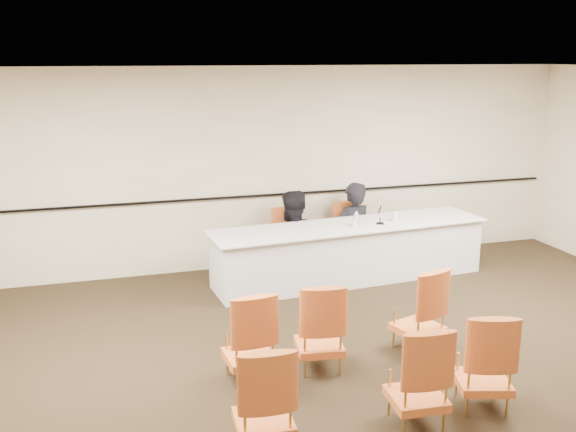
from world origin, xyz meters
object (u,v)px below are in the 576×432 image
object	(u,v)px
water_bottle	(356,219)
aud_chair_back_right	(484,359)
panelist_main	(352,240)
panelist_second	(291,251)
aud_chair_front_left	(249,336)
aud_chair_front_mid	(319,325)
panelist_main_chair	(352,235)
aud_chair_back_left	(263,397)
coffee_cup	(395,217)
aud_chair_back_mid	(418,374)
panelist_second_chair	(291,241)
microphone	(380,214)
drinking_glass	(355,223)
panel_table	(349,252)
aud_chair_front_right	(419,309)

from	to	relation	value
water_bottle	aud_chair_back_right	size ratio (longest dim) A/B	0.22
panelist_main	panelist_second	bearing A→B (deg)	-11.13
aud_chair_front_left	aud_chair_front_mid	xyz separation A→B (m)	(0.74, 0.03, 0.00)
panelist_main_chair	aud_chair_back_left	size ratio (longest dim) A/B	1.00
coffee_cup	aud_chair_back_mid	world-z (taller)	coffee_cup
water_bottle	aud_chair_front_mid	size ratio (longest dim) A/B	0.22
panelist_second_chair	water_bottle	distance (m)	1.08
panelist_main_chair	coffee_cup	xyz separation A→B (m)	(0.40, -0.63, 0.41)
panelist_main	aud_chair_back_left	xyz separation A→B (m)	(-2.52, -4.25, 0.09)
water_bottle	aud_chair_back_mid	bearing A→B (deg)	-104.34
coffee_cup	aud_chair_front_mid	xyz separation A→B (m)	(-2.02, -2.43, -0.41)
aud_chair_back_left	panelist_second_chair	bearing A→B (deg)	73.57
microphone	drinking_glass	size ratio (longest dim) A/B	3.13
panelist_second_chair	aud_chair_back_mid	world-z (taller)	same
panel_table	aud_chair_back_left	distance (m)	4.27
microphone	drinking_glass	bearing A→B (deg)	-159.39
panelist_second	microphone	bearing A→B (deg)	131.99
panelist_second	aud_chair_back_right	distance (m)	4.15
drinking_glass	aud_chair_front_left	world-z (taller)	aud_chair_front_left
microphone	aud_chair_back_right	distance (m)	3.57
panelist_main_chair	coffee_cup	distance (m)	0.85
panel_table	water_bottle	world-z (taller)	water_bottle
panelist_main_chair	water_bottle	bearing A→B (deg)	-113.48
panel_table	coffee_cup	bearing A→B (deg)	-5.95
coffee_cup	aud_chair_front_left	xyz separation A→B (m)	(-2.76, -2.46, -0.41)
aud_chair_back_left	aud_chair_front_right	bearing A→B (deg)	35.41
aud_chair_back_left	panel_table	bearing A→B (deg)	62.03
panelist_second	aud_chair_back_mid	xyz separation A→B (m)	(-0.14, -4.20, 0.14)
panelist_main	panelist_second	xyz separation A→B (m)	(-1.01, -0.08, -0.05)
panelist_main	aud_chair_back_mid	xyz separation A→B (m)	(-1.16, -4.28, 0.09)
panel_table	aud_chair_back_mid	xyz separation A→B (m)	(-0.86, -3.66, 0.07)
panelist_main_chair	aud_chair_back_right	xyz separation A→B (m)	(-0.45, -4.19, 0.00)
drinking_glass	coffee_cup	world-z (taller)	coffee_cup
aud_chair_back_mid	aud_chair_front_left	bearing A→B (deg)	140.25
aud_chair_front_left	aud_chair_back_left	size ratio (longest dim) A/B	1.00
drinking_glass	aud_chair_front_left	bearing A→B (deg)	-131.45
aud_chair_front_right	aud_chair_back_right	distance (m)	1.23
aud_chair_back_mid	aud_chair_back_left	bearing A→B (deg)	-176.39
coffee_cup	aud_chair_back_left	size ratio (longest dim) A/B	0.15
panelist_second_chair	aud_chair_back_mid	size ratio (longest dim) A/B	1.00
aud_chair_front_mid	aud_chair_front_right	bearing A→B (deg)	13.93
panelist_second	microphone	size ratio (longest dim) A/B	5.77
water_bottle	aud_chair_back_mid	world-z (taller)	water_bottle
aud_chair_front_right	panel_table	bearing A→B (deg)	69.39
panel_table	aud_chair_back_right	size ratio (longest dim) A/B	4.25
panelist_main	panelist_main_chair	xyz separation A→B (m)	(0.00, 0.00, 0.09)
aud_chair_front_mid	aud_chair_back_right	world-z (taller)	same
panel_table	panelist_second_chair	xyz separation A→B (m)	(-0.71, 0.53, 0.07)
aud_chair_front_mid	aud_chair_back_mid	world-z (taller)	same
panelist_main	water_bottle	distance (m)	0.91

